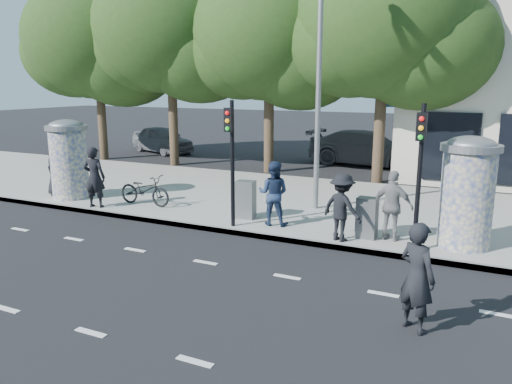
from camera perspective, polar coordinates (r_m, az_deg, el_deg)
The scene contains 25 objects.
ground at distance 10.40m, azimuth -9.86°, elevation -10.39°, with size 120.00×120.00×0.00m, color black.
sidewalk at distance 16.74m, azimuth 5.10°, elevation -1.18°, with size 40.00×8.00×0.15m, color gray.
curb at distance 13.24m, azimuth -0.95°, elevation -4.82°, with size 40.00×0.10×0.16m, color slate.
lane_dash_near at distance 8.88m, azimuth -18.35°, elevation -15.01°, with size 32.00×0.12×0.01m, color silver.
lane_dash_far at distance 11.48m, azimuth -5.79°, elevation -8.01°, with size 32.00×0.12×0.01m, color silver.
ad_column_left at distance 17.93m, azimuth -20.62°, elevation 3.74°, with size 1.36×1.36×2.65m.
ad_column_right at distance 12.71m, azimuth 23.01°, elevation 0.25°, with size 1.36×1.36×2.65m.
traffic_pole_near at distance 13.26m, azimuth -2.84°, elevation 4.74°, with size 0.22×0.31×3.40m.
traffic_pole_far at distance 11.78m, azimuth 18.21°, elevation 3.16°, with size 0.22×0.31×3.40m.
street_lamp at distance 15.21m, azimuth 7.18°, elevation 15.32°, with size 0.25×0.93×8.00m.
tree_far_left at distance 27.63m, azimuth -17.75°, elevation 16.41°, with size 7.20×7.20×9.26m.
tree_mid_left at distance 24.84m, azimuth -9.80°, elevation 18.03°, with size 7.20×7.20×9.57m.
tree_near_left at distance 22.51m, azimuth 1.53°, elevation 17.68°, with size 6.80×6.80×8.97m.
tree_center at distance 20.61m, azimuth 14.55°, elevation 18.49°, with size 7.00×7.00×9.30m.
ped_a at distance 18.43m, azimuth -21.83°, elevation 2.36°, with size 0.89×0.58×1.83m, color black.
ped_b at distance 16.36m, azimuth -17.98°, elevation 1.62°, with size 0.70×0.46×1.91m, color black.
ped_c at distance 13.63m, azimuth 2.00°, elevation -0.15°, with size 0.86×0.67×1.77m, color #1E2D4B.
ped_d at distance 12.44m, azimuth 9.79°, elevation -1.74°, with size 1.09×0.63×1.69m, color black.
ped_e at distance 12.72m, azimuth 15.34°, elevation -1.55°, with size 1.03×0.58×1.75m, color gray.
man_road at distance 8.58m, azimuth 17.93°, elevation -9.24°, with size 0.67×0.44×1.84m, color black.
bicycle at distance 16.29m, azimuth -12.61°, elevation 0.23°, with size 1.87×0.65×0.98m, color black.
cabinet_left at distance 14.36m, azimuth -1.18°, elevation -0.87°, with size 0.53×0.38×1.10m, color slate.
cabinet_right at distance 12.85m, azimuth 12.56°, elevation -2.90°, with size 0.50×0.36×1.04m, color #5D5F61.
car_left at distance 29.61m, azimuth -10.69°, elevation 5.94°, with size 4.49×1.80×1.53m, color slate.
car_right at distance 25.25m, azimuth 12.56°, elevation 4.94°, with size 5.78×2.35×1.68m, color #5C5D64.
Camera 1 is at (5.66, -7.76, 4.00)m, focal length 35.00 mm.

